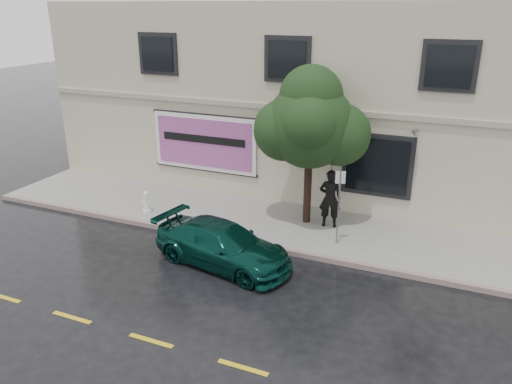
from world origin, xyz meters
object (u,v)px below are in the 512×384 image
at_px(car, 223,245).
at_px(fire_hydrant, 147,202).
at_px(street_tree, 310,125).
at_px(pedestrian, 330,198).

xyz_separation_m(car, fire_hydrant, (-3.98, 2.08, -0.08)).
relative_size(car, fire_hydrant, 5.50).
bearing_deg(fire_hydrant, street_tree, -10.24).
bearing_deg(pedestrian, fire_hydrant, 1.69).
bearing_deg(fire_hydrant, car, -52.13).
xyz_separation_m(pedestrian, fire_hydrant, (-6.12, -1.28, -0.59)).
distance_m(pedestrian, fire_hydrant, 6.28).
bearing_deg(street_tree, pedestrian, -5.91).
bearing_deg(fire_hydrant, pedestrian, -12.71).
bearing_deg(car, pedestrian, -21.84).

